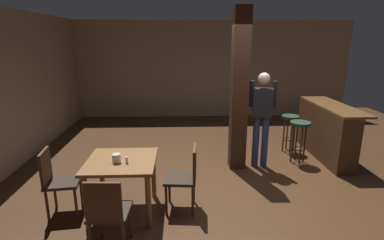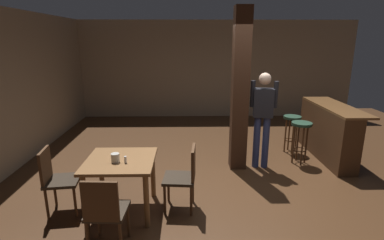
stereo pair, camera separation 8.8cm
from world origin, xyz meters
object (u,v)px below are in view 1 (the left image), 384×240
Objects in this scene: dining_table at (122,169)px; bar_stool_near at (300,132)px; salt_shaker at (127,160)px; chair_east at (186,175)px; chair_west at (56,178)px; chair_south at (108,211)px; standing_person at (262,113)px; bar_stool_mid at (290,125)px; napkin_cup at (116,158)px; bar_counter at (325,131)px.

bar_stool_near is at bearing 27.63° from dining_table.
salt_shaker reaches higher than bar_stool_near.
chair_east and chair_west have the same top height.
chair_east is at bearing 44.89° from chair_south.
dining_table is at bearing 1.13° from chair_west.
standing_person is 2.17× the size of bar_stool_near.
bar_stool_mid is at bearing 87.14° from bar_stool_near.
dining_table is at bearing -147.69° from standing_person.
bar_stool_mid is at bearing 36.09° from napkin_cup.
bar_stool_near is at bearing -156.40° from bar_counter.
dining_table is at bearing -153.05° from bar_counter.
dining_table is 0.21m from napkin_cup.
salt_shaker reaches higher than bar_stool_mid.
chair_east is at bearing -146.76° from bar_counter.
bar_stool_near is at bearing -92.86° from bar_stool_mid.
standing_person is at bearing -162.62° from bar_counter.
dining_table is 1.17× the size of bar_stool_mid.
chair_south is at bearing -135.52° from bar_stool_mid.
dining_table is 0.49× the size of bar_counter.
chair_west is at bearing -157.63° from bar_stool_near.
salt_shaker is at bearing -169.58° from chair_east.
salt_shaker is 0.05× the size of bar_counter.
bar_stool_mid is (3.06, 2.23, -0.23)m from napkin_cup.
chair_west is 1.16× the size of bar_stool_mid.
bar_counter is at bearing -27.34° from bar_stool_mid.
chair_east is at bearing -135.68° from bar_stool_mid.
napkin_cup is at bearing -143.91° from bar_stool_mid.
dining_table is 3.71m from bar_stool_mid.
bar_counter is at bearing 33.24° from chair_east.
dining_table is at bearing -144.60° from bar_stool_mid.
bar_stool_mid is (2.93, 2.26, -0.22)m from salt_shaker.
standing_person is at bearing -167.95° from bar_stool_near.
chair_south is at bearing -43.38° from chair_west.
salt_shaker is (0.13, -0.03, -0.01)m from napkin_cup.
bar_stool_mid is (0.03, 0.58, -0.03)m from bar_stool_near.
salt_shaker is at bearing -142.31° from bar_stool_mid.
salt_shaker is 3.71m from bar_stool_mid.
standing_person is 1.54m from bar_counter.
chair_west is 0.99m from salt_shaker.
napkin_cup is at bearing -115.76° from dining_table.
chair_east is 1.20m from chair_south.
bar_stool_mid is (3.02, 2.15, -0.04)m from dining_table.
chair_west is at bearing -178.87° from dining_table.
standing_person is (1.37, 1.38, 0.50)m from chair_east.
standing_person reaches higher than chair_south.
chair_west is at bearing 174.10° from salt_shaker.
standing_person reaches higher than bar_counter.
dining_table is 0.85m from chair_east.
chair_east is at bearing 6.97° from napkin_cup.
standing_person is at bearing -137.20° from bar_stool_mid.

